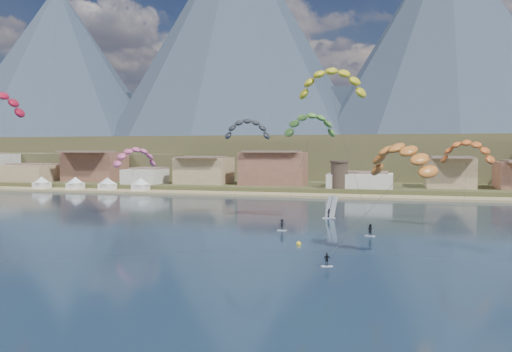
{
  "coord_description": "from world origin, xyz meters",
  "views": [
    {
      "loc": [
        21.19,
        -48.96,
        14.5
      ],
      "look_at": [
        0.0,
        32.0,
        10.0
      ],
      "focal_mm": 36.99,
      "sensor_mm": 36.0,
      "label": 1
    }
  ],
  "objects_px": {
    "kitesurfer_yellow": "(332,79)",
    "kitesurfer_green": "(310,122)",
    "windsurfer": "(330,211)",
    "kitesurfer_orange": "(401,155)",
    "watchtower": "(339,174)",
    "buoy": "(299,244)"
  },
  "relations": [
    {
      "from": "kitesurfer_yellow",
      "to": "buoy",
      "type": "xyz_separation_m",
      "value": [
        -2.4,
        -21.22,
        -27.04
      ]
    },
    {
      "from": "kitesurfer_yellow",
      "to": "kitesurfer_green",
      "type": "distance_m",
      "value": 11.28
    },
    {
      "from": "kitesurfer_yellow",
      "to": "kitesurfer_green",
      "type": "xyz_separation_m",
      "value": [
        -5.07,
        6.69,
        -7.54
      ]
    },
    {
      "from": "watchtower",
      "to": "kitesurfer_yellow",
      "type": "height_order",
      "value": "kitesurfer_yellow"
    },
    {
      "from": "watchtower",
      "to": "kitesurfer_green",
      "type": "relative_size",
      "value": 0.35
    },
    {
      "from": "watchtower",
      "to": "kitesurfer_yellow",
      "type": "bearing_deg",
      "value": -85.57
    },
    {
      "from": "watchtower",
      "to": "kitesurfer_green",
      "type": "bearing_deg",
      "value": -90.07
    },
    {
      "from": "kitesurfer_yellow",
      "to": "kitesurfer_orange",
      "type": "distance_m",
      "value": 31.19
    },
    {
      "from": "kitesurfer_yellow",
      "to": "kitesurfer_green",
      "type": "relative_size",
      "value": 1.26
    },
    {
      "from": "windsurfer",
      "to": "kitesurfer_yellow",
      "type": "bearing_deg",
      "value": -81.91
    },
    {
      "from": "kitesurfer_orange",
      "to": "windsurfer",
      "type": "bearing_deg",
      "value": 111.33
    },
    {
      "from": "kitesurfer_yellow",
      "to": "buoy",
      "type": "bearing_deg",
      "value": -96.45
    },
    {
      "from": "kitesurfer_green",
      "to": "kitesurfer_orange",
      "type": "bearing_deg",
      "value": -61.64
    },
    {
      "from": "kitesurfer_green",
      "to": "buoy",
      "type": "bearing_deg",
      "value": -84.53
    },
    {
      "from": "buoy",
      "to": "windsurfer",
      "type": "bearing_deg",
      "value": 87.99
    },
    {
      "from": "watchtower",
      "to": "buoy",
      "type": "relative_size",
      "value": 11.34
    },
    {
      "from": "kitesurfer_yellow",
      "to": "windsurfer",
      "type": "height_order",
      "value": "kitesurfer_yellow"
    },
    {
      "from": "kitesurfer_yellow",
      "to": "kitesurfer_orange",
      "type": "bearing_deg",
      "value": -64.26
    },
    {
      "from": "kitesurfer_yellow",
      "to": "windsurfer",
      "type": "xyz_separation_m",
      "value": [
        -1.33,
        9.33,
        -25.69
      ]
    },
    {
      "from": "watchtower",
      "to": "windsurfer",
      "type": "relative_size",
      "value": 1.85
    },
    {
      "from": "kitesurfer_orange",
      "to": "kitesurfer_green",
      "type": "bearing_deg",
      "value": 118.36
    },
    {
      "from": "watchtower",
      "to": "windsurfer",
      "type": "height_order",
      "value": "watchtower"
    }
  ]
}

